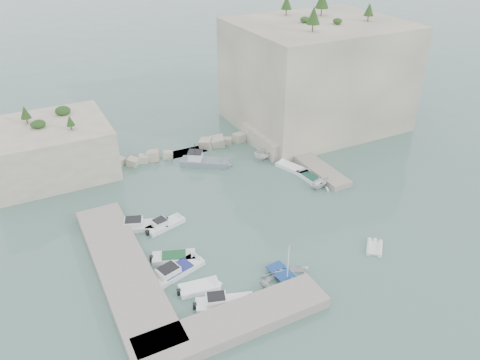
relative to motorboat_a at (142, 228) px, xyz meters
name	(u,v)px	position (x,y,z in m)	size (l,w,h in m)	color
ground	(263,224)	(12.98, -5.89, 0.00)	(400.00, 400.00, 0.00)	#4D7369
cliff_east	(316,75)	(35.98, 17.11, 8.50)	(26.00, 22.00, 17.00)	beige
cliff_terrace	(278,137)	(25.98, 12.11, 1.25)	(8.00, 10.00, 2.50)	beige
outcrop_west	(50,149)	(-7.02, 19.11, 3.50)	(16.00, 14.00, 7.00)	beige
quay_west	(123,269)	(-4.02, -6.89, 0.55)	(5.00, 24.00, 1.10)	#9E9689
quay_south	(235,322)	(2.98, -18.39, 0.55)	(18.00, 4.00, 1.10)	#9E9689
ledge_east	(310,162)	(26.48, 4.11, 0.40)	(3.00, 16.00, 0.80)	#9E9689
breakwater	(187,148)	(11.98, 16.11, 0.70)	(28.00, 3.00, 1.40)	beige
motorboat_a	(142,228)	(0.00, 0.00, 0.00)	(6.76, 2.01, 1.40)	white
motorboat_b	(166,227)	(2.51, -1.03, 0.00)	(5.14, 1.68, 1.40)	white
motorboat_c	(174,259)	(1.35, -7.07, 0.00)	(5.02, 1.82, 0.70)	silver
motorboat_d	(176,273)	(0.76, -9.33, 0.00)	(6.72, 2.00, 1.40)	white
motorboat_e	(200,290)	(1.97, -12.60, 0.00)	(4.34, 1.78, 0.70)	white
motorboat_f	(225,305)	(3.31, -15.64, 0.00)	(6.05, 1.80, 1.40)	white
rowboat	(287,281)	(10.28, -15.51, 0.00)	(3.95, 5.53, 1.15)	white
inflatable_dinghy	(374,249)	(21.60, -15.53, 0.00)	(3.12, 1.51, 0.44)	white
tender_east_a	(319,187)	(23.94, -1.91, 0.00)	(3.13, 3.62, 1.91)	white
tender_east_b	(310,180)	(24.05, 0.31, 0.00)	(5.04, 1.72, 0.70)	white
tender_east_c	(293,170)	(23.42, 3.87, 0.00)	(5.62, 1.82, 0.70)	white
tender_east_d	(266,158)	(21.90, 8.79, 0.00)	(1.78, 4.74, 1.83)	silver
work_boat	(205,165)	(12.78, 10.98, 0.00)	(7.55, 2.23, 2.20)	slate
rowboat_mast	(288,260)	(10.28, -15.51, 2.67)	(0.10, 0.10, 4.20)	white
vegetation	(288,17)	(30.81, 18.51, 17.93)	(53.48, 13.88, 13.40)	#1E4219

